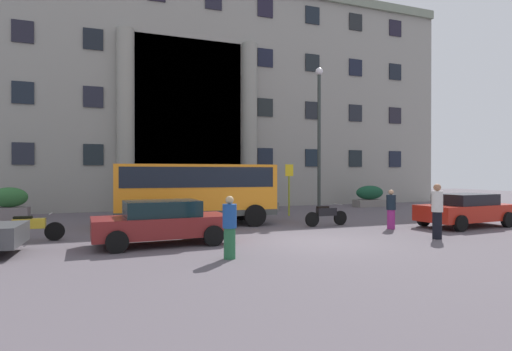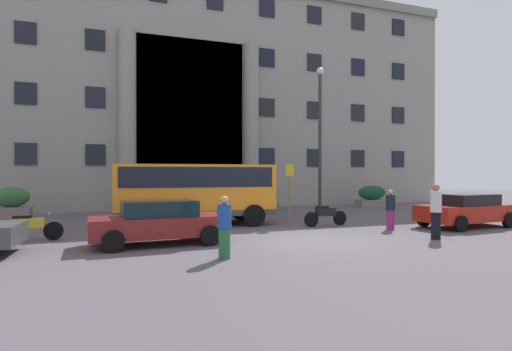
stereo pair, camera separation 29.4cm
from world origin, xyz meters
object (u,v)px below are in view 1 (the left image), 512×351
object	(u,v)px
pedestrian_man_red_shirt	(230,227)
scooter_by_planter	(326,215)
hedge_planter_west	(370,196)
pedestrian_man_crossing	(437,211)
white_taxi_kerbside	(162,222)
parked_sedan_second	(465,210)
motorcycle_far_end	(136,224)
hedge_planter_entrance_right	(265,198)
lamppost_plaza_centre	(319,129)
hedge_planter_far_west	(152,201)
bus_stop_sign	(289,184)
motorcycle_near_kerb	(28,227)
hedge_planter_entrance_left	(9,204)
orange_minibus	(196,189)
pedestrian_woman_dark_dress	(391,209)

from	to	relation	value
pedestrian_man_red_shirt	scooter_by_planter	bearing A→B (deg)	84.53
hedge_planter_west	pedestrian_man_red_shirt	world-z (taller)	pedestrian_man_red_shirt
pedestrian_man_crossing	white_taxi_kerbside	bearing A→B (deg)	-61.56
parked_sedan_second	motorcycle_far_end	xyz separation A→B (m)	(-12.76, 1.99, -0.25)
parked_sedan_second	pedestrian_man_crossing	bearing A→B (deg)	-154.68
hedge_planter_entrance_right	pedestrian_man_crossing	bearing A→B (deg)	-82.00
white_taxi_kerbside	lamppost_plaza_centre	world-z (taller)	lamppost_plaza_centre
pedestrian_man_crossing	hedge_planter_entrance_right	bearing A→B (deg)	-129.64
hedge_planter_entrance_right	pedestrian_man_red_shirt	world-z (taller)	pedestrian_man_red_shirt
parked_sedan_second	hedge_planter_west	bearing A→B (deg)	71.47
hedge_planter_far_west	white_taxi_kerbside	distance (m)	9.08
bus_stop_sign	motorcycle_far_end	xyz separation A→B (m)	(-7.85, -4.36, -1.17)
bus_stop_sign	lamppost_plaza_centre	bearing A→B (deg)	7.97
white_taxi_kerbside	motorcycle_near_kerb	distance (m)	4.41
bus_stop_sign	hedge_planter_far_west	xyz separation A→B (m)	(-6.54, 2.90, -0.89)
hedge_planter_entrance_left	motorcycle_far_end	size ratio (longest dim) A/B	0.86
pedestrian_man_red_shirt	pedestrian_man_crossing	bearing A→B (deg)	48.48
hedge_planter_entrance_left	white_taxi_kerbside	distance (m)	10.67
parked_sedan_second	hedge_planter_entrance_right	bearing A→B (deg)	113.58
pedestrian_man_crossing	lamppost_plaza_centre	distance (m)	9.30
motorcycle_far_end	parked_sedan_second	bearing A→B (deg)	-11.26
motorcycle_near_kerb	scooter_by_planter	bearing A→B (deg)	3.06
motorcycle_far_end	orange_minibus	bearing A→B (deg)	40.83
lamppost_plaza_centre	pedestrian_man_crossing	bearing A→B (deg)	-92.68
bus_stop_sign	hedge_planter_entrance_left	xyz separation A→B (m)	(-12.98, 2.83, -0.89)
white_taxi_kerbside	lamppost_plaza_centre	distance (m)	11.77
scooter_by_planter	motorcycle_near_kerb	size ratio (longest dim) A/B	0.96
lamppost_plaza_centre	orange_minibus	bearing A→B (deg)	-163.11
hedge_planter_west	white_taxi_kerbside	world-z (taller)	hedge_planter_west
scooter_by_planter	motorcycle_far_end	distance (m)	7.57
hedge_planter_entrance_right	hedge_planter_west	xyz separation A→B (m)	(7.42, 0.14, -0.07)
hedge_planter_west	motorcycle_far_end	distance (m)	16.95
motorcycle_far_end	motorcycle_near_kerb	xyz separation A→B (m)	(-3.28, 0.21, 0.01)
lamppost_plaza_centre	parked_sedan_second	bearing A→B (deg)	-65.45
bus_stop_sign	pedestrian_man_crossing	bearing A→B (deg)	-79.81
hedge_planter_far_west	scooter_by_planter	world-z (taller)	hedge_planter_far_west
bus_stop_sign	hedge_planter_far_west	distance (m)	7.21
pedestrian_man_crossing	orange_minibus	bearing A→B (deg)	-91.23
white_taxi_kerbside	motorcycle_far_end	bearing A→B (deg)	107.09
hedge_planter_entrance_left	scooter_by_planter	size ratio (longest dim) A/B	0.83
hedge_planter_entrance_left	motorcycle_near_kerb	bearing A→B (deg)	-75.24
hedge_planter_entrance_right	motorcycle_far_end	world-z (taller)	hedge_planter_entrance_right
scooter_by_planter	pedestrian_woman_dark_dress	world-z (taller)	pedestrian_woman_dark_dress
parked_sedan_second	pedestrian_man_red_shirt	distance (m)	11.07
orange_minibus	pedestrian_man_crossing	xyz separation A→B (m)	(6.73, -6.40, -0.60)
scooter_by_planter	pedestrian_man_red_shirt	size ratio (longest dim) A/B	1.23
orange_minibus	white_taxi_kerbside	bearing A→B (deg)	-110.93
hedge_planter_entrance_right	white_taxi_kerbside	size ratio (longest dim) A/B	0.37
orange_minibus	white_taxi_kerbside	size ratio (longest dim) A/B	1.60
hedge_planter_west	pedestrian_woman_dark_dress	xyz separation A→B (m)	(-5.67, -9.04, 0.10)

